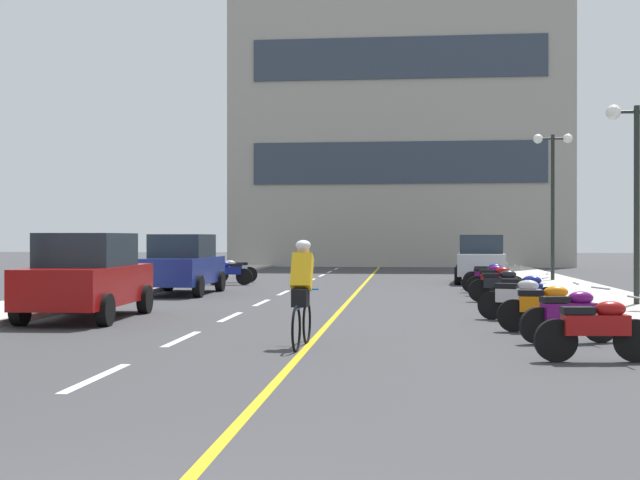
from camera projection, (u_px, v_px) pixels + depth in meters
name	position (u px, v px, depth m)	size (l,w,h in m)	color
ground_plane	(345.00, 296.00, 25.19)	(140.00, 140.00, 0.00)	#38383A
curb_left	(141.00, 286.00, 28.90)	(2.40, 72.00, 0.12)	#B7B2A8
curb_right	(574.00, 289.00, 27.44)	(2.40, 72.00, 0.12)	#B7B2A8
lane_dash_1	(97.00, 377.00, 10.47)	(0.14, 2.20, 0.01)	silver
lane_dash_2	(182.00, 339.00, 14.45)	(0.14, 2.20, 0.01)	silver
lane_dash_3	(230.00, 317.00, 18.43)	(0.14, 2.20, 0.01)	silver
lane_dash_4	(262.00, 303.00, 22.40)	(0.14, 2.20, 0.01)	silver
lane_dash_5	(283.00, 293.00, 26.38)	(0.14, 2.20, 0.01)	silver
lane_dash_6	(300.00, 285.00, 30.36)	(0.14, 2.20, 0.01)	silver
lane_dash_7	(312.00, 280.00, 34.34)	(0.14, 2.20, 0.01)	silver
lane_dash_8	(322.00, 275.00, 38.32)	(0.14, 2.20, 0.01)	silver
lane_dash_9	(330.00, 272.00, 42.30)	(0.14, 2.20, 0.01)	silver
lane_dash_10	(336.00, 269.00, 46.28)	(0.14, 2.20, 0.01)	silver
lane_dash_11	(342.00, 266.00, 50.26)	(0.14, 2.20, 0.01)	silver
centre_line_yellow	(359.00, 289.00, 28.15)	(0.12, 66.00, 0.01)	gold
office_building	(399.00, 105.00, 53.27)	(20.10, 8.93, 20.12)	#9E998E
street_lamp_mid	(637.00, 157.00, 20.45)	(1.46, 0.36, 4.82)	black
street_lamp_far	(553.00, 174.00, 32.03)	(1.46, 0.36, 5.52)	black
parked_car_near	(87.00, 276.00, 17.94)	(2.02, 4.25, 1.82)	black
parked_car_mid	(183.00, 264.00, 25.81)	(1.94, 4.21, 1.82)	black
parked_car_far	(481.00, 259.00, 32.05)	(2.19, 4.32, 1.82)	black
motorcycle_2	(597.00, 328.00, 11.76)	(1.70, 0.60, 0.92)	black
motorcycle_3	(570.00, 315.00, 13.83)	(1.66, 0.72, 0.92)	black
motorcycle_4	(545.00, 307.00, 15.41)	(1.70, 0.60, 0.92)	black
motorcycle_5	(519.00, 298.00, 17.60)	(1.64, 0.79, 0.92)	black
motorcycle_6	(523.00, 292.00, 19.52)	(1.68, 0.64, 0.92)	black
motorcycle_7	(501.00, 284.00, 22.61)	(1.70, 0.60, 0.92)	black
motorcycle_8	(496.00, 280.00, 24.91)	(1.70, 0.60, 0.92)	black
motorcycle_9	(490.00, 278.00, 26.32)	(1.70, 0.60, 0.92)	black
motorcycle_10	(489.00, 275.00, 28.00)	(1.70, 0.60, 0.92)	black
motorcycle_11	(229.00, 272.00, 30.70)	(1.70, 0.60, 0.92)	black
motorcycle_12	(235.00, 270.00, 32.35)	(1.65, 0.76, 0.92)	black
cyclist_rider	(302.00, 291.00, 13.38)	(0.42, 1.77, 1.71)	black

